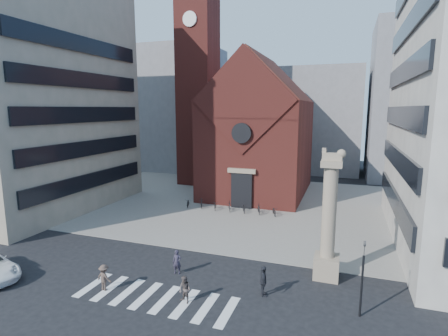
{
  "coord_description": "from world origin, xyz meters",
  "views": [
    {
      "loc": [
        10.8,
        -19.78,
        11.14
      ],
      "look_at": [
        1.02,
        8.0,
        6.1
      ],
      "focal_mm": 28.0,
      "sensor_mm": 36.0,
      "label": 1
    }
  ],
  "objects_px": {
    "traffic_light": "(362,277)",
    "scooter_0": "(188,203)",
    "pedestrian_2": "(263,281)",
    "pedestrian_1": "(185,290)",
    "lion_column": "(329,228)",
    "pedestrian_0": "(177,262)"
  },
  "relations": [
    {
      "from": "lion_column",
      "to": "scooter_0",
      "type": "height_order",
      "value": "lion_column"
    },
    {
      "from": "traffic_light",
      "to": "pedestrian_0",
      "type": "bearing_deg",
      "value": 174.16
    },
    {
      "from": "traffic_light",
      "to": "pedestrian_0",
      "type": "xyz_separation_m",
      "value": [
        -11.62,
        1.19,
        -1.45
      ]
    },
    {
      "from": "pedestrian_0",
      "to": "pedestrian_2",
      "type": "distance_m",
      "value": 6.25
    },
    {
      "from": "pedestrian_1",
      "to": "scooter_0",
      "type": "xyz_separation_m",
      "value": [
        -8.39,
        18.26,
        -0.3
      ]
    },
    {
      "from": "lion_column",
      "to": "pedestrian_0",
      "type": "relative_size",
      "value": 5.19
    },
    {
      "from": "traffic_light",
      "to": "pedestrian_1",
      "type": "bearing_deg",
      "value": -168.65
    },
    {
      "from": "traffic_light",
      "to": "pedestrian_0",
      "type": "distance_m",
      "value": 11.78
    },
    {
      "from": "lion_column",
      "to": "pedestrian_2",
      "type": "height_order",
      "value": "lion_column"
    },
    {
      "from": "pedestrian_0",
      "to": "pedestrian_2",
      "type": "bearing_deg",
      "value": -17.03
    },
    {
      "from": "pedestrian_0",
      "to": "traffic_light",
      "type": "bearing_deg",
      "value": -14.99
    },
    {
      "from": "pedestrian_2",
      "to": "pedestrian_1",
      "type": "bearing_deg",
      "value": 96.94
    },
    {
      "from": "pedestrian_0",
      "to": "pedestrian_2",
      "type": "height_order",
      "value": "pedestrian_2"
    },
    {
      "from": "traffic_light",
      "to": "scooter_0",
      "type": "distance_m",
      "value": 24.32
    },
    {
      "from": "pedestrian_0",
      "to": "pedestrian_2",
      "type": "xyz_separation_m",
      "value": [
        6.19,
        -0.86,
        0.1
      ]
    },
    {
      "from": "lion_column",
      "to": "pedestrian_1",
      "type": "height_order",
      "value": "lion_column"
    },
    {
      "from": "lion_column",
      "to": "pedestrian_2",
      "type": "xyz_separation_m",
      "value": [
        -3.44,
        -3.67,
        -2.52
      ]
    },
    {
      "from": "pedestrian_1",
      "to": "scooter_0",
      "type": "height_order",
      "value": "pedestrian_1"
    },
    {
      "from": "pedestrian_1",
      "to": "pedestrian_2",
      "type": "height_order",
      "value": "pedestrian_2"
    },
    {
      "from": "traffic_light",
      "to": "scooter_0",
      "type": "bearing_deg",
      "value": 137.65
    },
    {
      "from": "pedestrian_1",
      "to": "scooter_0",
      "type": "relative_size",
      "value": 0.93
    },
    {
      "from": "traffic_light",
      "to": "scooter_0",
      "type": "xyz_separation_m",
      "value": [
        -17.93,
        16.34,
        -1.78
      ]
    }
  ]
}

